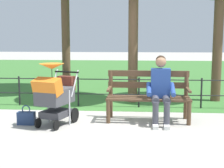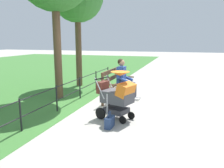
{
  "view_description": "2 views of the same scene",
  "coord_description": "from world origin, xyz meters",
  "px_view_note": "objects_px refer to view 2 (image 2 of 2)",
  "views": [
    {
      "loc": [
        -0.67,
        6.14,
        1.61
      ],
      "look_at": [
        -0.2,
        0.17,
        0.75
      ],
      "focal_mm": 51.91,
      "sensor_mm": 36.0,
      "label": 1
    },
    {
      "loc": [
        5.89,
        1.88,
        1.87
      ],
      "look_at": [
        -0.18,
        -0.02,
        0.64
      ],
      "focal_mm": 37.17,
      "sensor_mm": 36.0,
      "label": 2
    }
  ],
  "objects_px": {
    "stroller": "(117,95)",
    "handbag": "(110,122)",
    "park_bench": "(116,83)",
    "person_on_bench": "(125,78)"
  },
  "relations": [
    {
      "from": "stroller",
      "to": "handbag",
      "type": "xyz_separation_m",
      "value": [
        0.55,
        -0.01,
        -0.47
      ]
    },
    {
      "from": "park_bench",
      "to": "stroller",
      "type": "xyz_separation_m",
      "value": [
        1.71,
        0.54,
        0.07
      ]
    },
    {
      "from": "park_bench",
      "to": "handbag",
      "type": "xyz_separation_m",
      "value": [
        2.27,
        0.53,
        -0.4
      ]
    },
    {
      "from": "person_on_bench",
      "to": "stroller",
      "type": "bearing_deg",
      "value": 9.28
    },
    {
      "from": "park_bench",
      "to": "handbag",
      "type": "bearing_deg",
      "value": 13.12
    },
    {
      "from": "park_bench",
      "to": "person_on_bench",
      "type": "bearing_deg",
      "value": 135.05
    },
    {
      "from": "park_bench",
      "to": "person_on_bench",
      "type": "distance_m",
      "value": 0.35
    },
    {
      "from": "person_on_bench",
      "to": "stroller",
      "type": "height_order",
      "value": "person_on_bench"
    },
    {
      "from": "park_bench",
      "to": "handbag",
      "type": "distance_m",
      "value": 2.36
    },
    {
      "from": "stroller",
      "to": "park_bench",
      "type": "bearing_deg",
      "value": -162.52
    }
  ]
}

